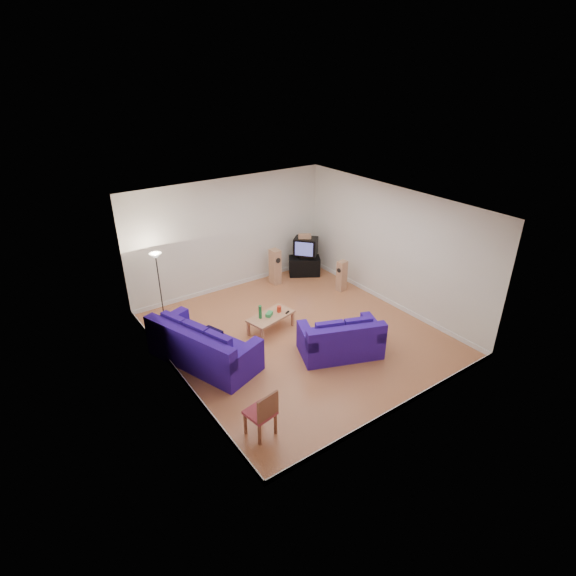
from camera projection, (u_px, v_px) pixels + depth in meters
room at (298, 277)px, 10.19m from camera, size 6.01×6.51×3.21m
sofa_three_seat at (202, 349)px, 9.71m from camera, size 1.86×2.71×0.96m
sofa_loveseat at (341, 341)px, 10.01m from camera, size 2.01×1.57×0.89m
coffee_table at (271, 317)px, 10.90m from camera, size 1.26×0.82×0.42m
bottle at (260, 312)px, 10.68m from camera, size 0.11×0.11×0.34m
tissue_box at (269, 314)px, 10.84m from camera, size 0.24×0.22×0.09m
red_canister at (279, 309)px, 10.99m from camera, size 0.15×0.15×0.15m
remote at (287, 312)px, 10.99m from camera, size 0.15×0.11×0.02m
tv_stand at (304, 266)px, 13.88m from camera, size 1.06×0.93×0.57m
av_receiver at (306, 256)px, 13.73m from camera, size 0.55×0.52×0.10m
television at (306, 246)px, 13.60m from camera, size 0.82×0.84×0.53m
centre_speaker at (305, 236)px, 13.43m from camera, size 0.40×0.33×0.13m
speaker_left at (275, 267)px, 13.21m from camera, size 0.25×0.33×1.07m
speaker_right at (342, 276)px, 12.83m from camera, size 0.30×0.25×0.90m
floor_lamp at (157, 265)px, 11.01m from camera, size 0.30×0.30×1.77m
dining_chair at (263, 412)px, 7.69m from camera, size 0.53×0.53×0.96m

